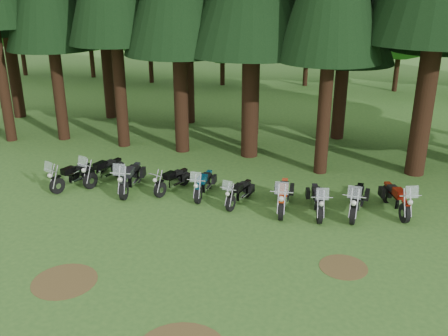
{
  "coord_description": "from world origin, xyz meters",
  "views": [
    {
      "loc": [
        3.97,
        -12.43,
        7.84
      ],
      "look_at": [
        -0.11,
        5.0,
        1.0
      ],
      "focal_mm": 40.0,
      "sensor_mm": 36.0,
      "label": 1
    }
  ],
  "objects": [
    {
      "name": "dirt_patch_1",
      "position": [
        4.5,
        0.5,
        0.01
      ],
      "size": [
        1.4,
        1.4,
        0.01
      ],
      "primitive_type": "cylinder",
      "color": "#4C3D1E",
      "rests_on": "ground"
    },
    {
      "name": "motorcycle_4",
      "position": [
        -0.79,
        4.49,
        0.45
      ],
      "size": [
        0.4,
        2.13,
        1.35
      ],
      "rotation": [
        0.0,
        0.0,
        -0.02
      ],
      "color": "black",
      "rests_on": "ground"
    },
    {
      "name": "motorcycle_3",
      "position": [
        -2.1,
        4.63,
        0.42
      ],
      "size": [
        0.88,
        1.93,
        0.83
      ],
      "rotation": [
        0.0,
        0.0,
        -0.38
      ],
      "color": "black",
      "rests_on": "ground"
    },
    {
      "name": "decid_5",
      "position": [
        8.29,
        25.71,
        6.23
      ],
      "size": [
        8.45,
        8.21,
        10.56
      ],
      "color": "black",
      "rests_on": "ground"
    },
    {
      "name": "motorcycle_7",
      "position": [
        3.52,
        3.91,
        0.47
      ],
      "size": [
        0.67,
        2.26,
        1.42
      ],
      "rotation": [
        0.0,
        0.0,
        0.18
      ],
      "color": "black",
      "rests_on": "ground"
    },
    {
      "name": "decid_2",
      "position": [
        -10.43,
        24.78,
        4.95
      ],
      "size": [
        6.72,
        6.53,
        8.4
      ],
      "color": "black",
      "rests_on": "ground"
    },
    {
      "name": "motorcycle_2",
      "position": [
        -3.69,
        4.28,
        0.52
      ],
      "size": [
        0.55,
        2.47,
        1.55
      ],
      "rotation": [
        0.0,
        0.0,
        0.09
      ],
      "color": "black",
      "rests_on": "ground"
    },
    {
      "name": "motorcycle_5",
      "position": [
        0.68,
        4.06,
        0.42
      ],
      "size": [
        0.76,
        1.99,
        1.26
      ],
      "rotation": [
        0.0,
        0.0,
        -0.26
      ],
      "color": "black",
      "rests_on": "ground"
    },
    {
      "name": "motorcycle_1",
      "position": [
        -5.1,
        4.86,
        0.48
      ],
      "size": [
        0.99,
        2.25,
        1.44
      ],
      "rotation": [
        0.0,
        0.0,
        -0.32
      ],
      "color": "black",
      "rests_on": "ground"
    },
    {
      "name": "ground",
      "position": [
        0.0,
        0.0,
        0.0
      ],
      "size": [
        120.0,
        120.0,
        0.0
      ],
      "primitive_type": "plane",
      "color": "#2F5621",
      "rests_on": "ground"
    },
    {
      "name": "motorcycle_8",
      "position": [
        4.88,
        4.17,
        0.5
      ],
      "size": [
        0.63,
        2.4,
        1.5
      ],
      "rotation": [
        0.0,
        0.0,
        -0.14
      ],
      "color": "black",
      "rests_on": "ground"
    },
    {
      "name": "motorcycle_9",
      "position": [
        6.25,
        4.64,
        0.49
      ],
      "size": [
        0.96,
        2.31,
        1.47
      ],
      "rotation": [
        0.0,
        0.0,
        0.3
      ],
      "color": "black",
      "rests_on": "ground"
    },
    {
      "name": "dirt_patch_0",
      "position": [
        -3.0,
        -2.0,
        0.01
      ],
      "size": [
        1.8,
        1.8,
        0.01
      ],
      "primitive_type": "cylinder",
      "color": "#4C3D1E",
      "rests_on": "ground"
    },
    {
      "name": "decid_0",
      "position": [
        -22.1,
        25.26,
        5.9
      ],
      "size": [
        8.0,
        7.78,
        10.0
      ],
      "color": "black",
      "rests_on": "ground"
    },
    {
      "name": "decid_3",
      "position": [
        -4.71,
        25.13,
        4.51
      ],
      "size": [
        6.12,
        5.95,
        7.65
      ],
      "color": "black",
      "rests_on": "ground"
    },
    {
      "name": "motorcycle_0",
      "position": [
        -6.09,
        4.08,
        0.46
      ],
      "size": [
        1.05,
        2.15,
        1.39
      ],
      "rotation": [
        0.0,
        0.0,
        -0.37
      ],
      "color": "black",
      "rests_on": "ground"
    },
    {
      "name": "motorcycle_6",
      "position": [
        2.31,
        3.95,
        0.51
      ],
      "size": [
        0.48,
        2.43,
        1.53
      ],
      "rotation": [
        0.0,
        0.0,
        0.05
      ],
      "color": "black",
      "rests_on": "ground"
    },
    {
      "name": "decid_4",
      "position": [
        1.58,
        26.32,
        4.37
      ],
      "size": [
        5.93,
        5.76,
        7.41
      ],
      "color": "black",
      "rests_on": "ground"
    },
    {
      "name": "decid_1",
      "position": [
        -15.99,
        25.76,
        5.83
      ],
      "size": [
        7.91,
        7.69,
        9.88
      ],
      "color": "black",
      "rests_on": "ground"
    }
  ]
}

